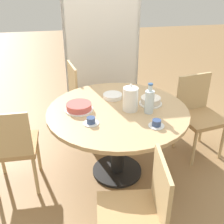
# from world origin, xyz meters

# --- Properties ---
(ground_plane) EXTENTS (14.00, 14.00, 0.00)m
(ground_plane) POSITION_xyz_m (0.00, 0.00, 0.00)
(ground_plane) COLOR #937047
(dining_table) EXTENTS (1.30, 1.30, 0.73)m
(dining_table) POSITION_xyz_m (0.00, 0.00, 0.59)
(dining_table) COLOR black
(dining_table) RESTS_ON ground_plane
(chair_a) EXTENTS (0.47, 0.47, 0.87)m
(chair_a) POSITION_xyz_m (-0.05, -0.97, 0.48)
(chair_a) COLOR tan
(chair_a) RESTS_ON ground_plane
(chair_b) EXTENTS (0.49, 0.49, 0.87)m
(chair_b) POSITION_xyz_m (0.94, 0.23, 0.48)
(chair_b) COLOR tan
(chair_b) RESTS_ON ground_plane
(chair_c) EXTENTS (0.49, 0.49, 0.87)m
(chair_c) POSITION_xyz_m (-0.23, 0.94, 0.48)
(chair_c) COLOR tan
(chair_c) RESTS_ON ground_plane
(chair_d) EXTENTS (0.42, 0.42, 0.87)m
(chair_d) POSITION_xyz_m (-0.97, -0.05, 0.48)
(chair_d) COLOR tan
(chair_d) RESTS_ON ground_plane
(bookshelf) EXTENTS (0.98, 0.28, 1.90)m
(bookshelf) POSITION_xyz_m (0.06, 1.46, 0.94)
(bookshelf) COLOR silver
(bookshelf) RESTS_ON ground_plane
(coffee_pot) EXTENTS (0.14, 0.14, 0.26)m
(coffee_pot) POSITION_xyz_m (0.11, -0.02, 0.84)
(coffee_pot) COLOR white
(coffee_pot) RESTS_ON dining_table
(water_bottle) EXTENTS (0.08, 0.08, 0.28)m
(water_bottle) POSITION_xyz_m (0.26, -0.10, 0.84)
(water_bottle) COLOR silver
(water_bottle) RESTS_ON dining_table
(cake_main) EXTENTS (0.26, 0.26, 0.07)m
(cake_main) POSITION_xyz_m (-0.35, 0.05, 0.76)
(cake_main) COLOR white
(cake_main) RESTS_ON dining_table
(cake_second) EXTENTS (0.22, 0.22, 0.07)m
(cake_second) POSITION_xyz_m (0.33, 0.06, 0.76)
(cake_second) COLOR white
(cake_second) RESTS_ON dining_table
(cup_a) EXTENTS (0.13, 0.13, 0.06)m
(cup_a) POSITION_xyz_m (-0.27, -0.21, 0.75)
(cup_a) COLOR silver
(cup_a) RESTS_ON dining_table
(cup_b) EXTENTS (0.13, 0.13, 0.06)m
(cup_b) POSITION_xyz_m (0.26, -0.35, 0.75)
(cup_b) COLOR silver
(cup_b) RESTS_ON dining_table
(plate_stack) EXTENTS (0.19, 0.19, 0.04)m
(plate_stack) POSITION_xyz_m (-0.00, 0.26, 0.75)
(plate_stack) COLOR white
(plate_stack) RESTS_ON dining_table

